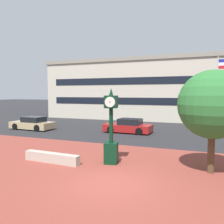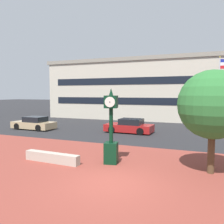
{
  "view_description": "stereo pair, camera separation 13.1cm",
  "coord_description": "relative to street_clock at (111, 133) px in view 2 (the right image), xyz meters",
  "views": [
    {
      "loc": [
        3.32,
        -8.56,
        3.59
      ],
      "look_at": [
        -0.97,
        2.57,
        2.63
      ],
      "focal_mm": 37.61,
      "sensor_mm": 36.0,
      "label": 1
    },
    {
      "loc": [
        3.44,
        -8.51,
        3.59
      ],
      "look_at": [
        -0.97,
        2.57,
        2.63
      ],
      "focal_mm": 37.61,
      "sensor_mm": 36.0,
      "label": 2
    }
  ],
  "objects": [
    {
      "name": "ground_plane",
      "position": [
        0.97,
        -2.43,
        -1.57
      ],
      "size": [
        200.0,
        200.0,
        0.0
      ],
      "primitive_type": "plane",
      "color": "#262628"
    },
    {
      "name": "plaza_brick_paving",
      "position": [
        0.97,
        -1.13,
        -1.57
      ],
      "size": [
        44.0,
        10.6,
        0.01
      ],
      "primitive_type": "cube",
      "color": "brown",
      "rests_on": "ground"
    },
    {
      "name": "planter_wall",
      "position": [
        -2.92,
        -0.99,
        -1.32
      ],
      "size": [
        3.22,
        0.55,
        0.5
      ],
      "primitive_type": "cube",
      "rotation": [
        0.0,
        0.0,
        -0.05
      ],
      "color": "#ADA393",
      "rests_on": "ground"
    },
    {
      "name": "street_clock",
      "position": [
        0.0,
        0.0,
        0.0
      ],
      "size": [
        0.77,
        0.77,
        3.85
      ],
      "rotation": [
        0.0,
        0.0,
        0.2
      ],
      "color": "black",
      "rests_on": "ground"
    },
    {
      "name": "plaza_tree",
      "position": [
        4.88,
        0.36,
        1.45
      ],
      "size": [
        3.29,
        3.06,
        4.63
      ],
      "color": "#4C3823",
      "rests_on": "ground"
    },
    {
      "name": "car_street_mid",
      "position": [
        -1.94,
        9.31,
        -1.0
      ],
      "size": [
        4.37,
        2.08,
        1.28
      ],
      "rotation": [
        0.0,
        0.0,
        1.54
      ],
      "color": "maroon",
      "rests_on": "ground"
    },
    {
      "name": "car_street_far",
      "position": [
        -11.37,
        7.7,
        -1.0
      ],
      "size": [
        4.41,
        2.04,
        1.28
      ],
      "rotation": [
        0.0,
        0.0,
        1.53
      ],
      "color": "tan",
      "rests_on": "ground"
    },
    {
      "name": "flagpole_primary",
      "position": [
        5.88,
        15.06,
        2.83
      ],
      "size": [
        1.77,
        0.14,
        7.25
      ],
      "color": "silver",
      "rests_on": "ground"
    },
    {
      "name": "civic_building",
      "position": [
        -2.27,
        25.68,
        2.55
      ],
      "size": [
        30.13,
        15.68,
        8.23
      ],
      "color": "beige",
      "rests_on": "ground"
    }
  ]
}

